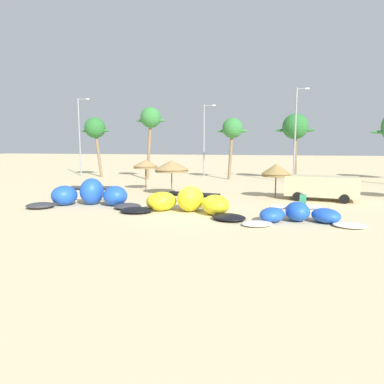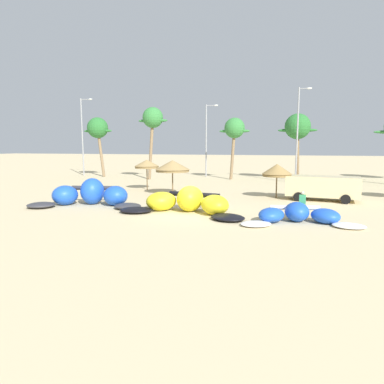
% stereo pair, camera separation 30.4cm
% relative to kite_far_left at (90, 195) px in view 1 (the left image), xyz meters
% --- Properties ---
extents(ground_plane, '(260.00, 260.00, 0.00)m').
position_rel_kite_far_left_xyz_m(ground_plane, '(7.37, -0.66, -0.71)').
color(ground_plane, beige).
extents(kite_far_left, '(8.02, 4.45, 1.86)m').
position_rel_kite_far_left_xyz_m(kite_far_left, '(0.00, 0.00, 0.00)').
color(kite_far_left, '#333338').
rests_on(kite_far_left, ground).
extents(kite_left, '(8.31, 4.30, 1.63)m').
position_rel_kite_far_left_xyz_m(kite_left, '(7.27, -0.79, -0.09)').
color(kite_left, black).
rests_on(kite_left, ground).
extents(kite_left_of_center, '(6.58, 3.58, 1.08)m').
position_rel_kite_far_left_xyz_m(kite_left_of_center, '(13.83, -1.99, -0.30)').
color(kite_left_of_center, white).
rests_on(kite_left_of_center, ground).
extents(beach_umbrella_near_van, '(2.32, 2.32, 2.83)m').
position_rel_kite_far_left_xyz_m(beach_umbrella_near_van, '(0.62, 8.90, 1.72)').
color(beach_umbrella_near_van, brown).
rests_on(beach_umbrella_near_van, ground).
extents(beach_umbrella_middle, '(2.94, 2.94, 2.94)m').
position_rel_kite_far_left_xyz_m(beach_umbrella_middle, '(4.00, 6.29, 1.74)').
color(beach_umbrella_middle, brown).
rests_on(beach_umbrella_middle, ground).
extents(beach_umbrella_near_palms, '(2.35, 2.35, 2.72)m').
position_rel_kite_far_left_xyz_m(beach_umbrella_near_palms, '(12.52, 6.64, 1.52)').
color(beach_umbrella_near_palms, brown).
rests_on(beach_umbrella_near_palms, ground).
extents(parked_van, '(5.48, 2.84, 1.84)m').
position_rel_kite_far_left_xyz_m(parked_van, '(15.79, 6.36, 0.38)').
color(parked_van, beige).
rests_on(parked_van, ground).
extents(person_near_kites, '(0.36, 0.24, 1.62)m').
position_rel_kite_far_left_xyz_m(person_near_kites, '(14.07, -1.07, 0.11)').
color(person_near_kites, '#383842').
rests_on(person_near_kites, ground).
extents(palm_leftmost, '(4.09, 2.73, 7.83)m').
position_rel_kite_far_left_xyz_m(palm_leftmost, '(-10.89, 20.19, 5.62)').
color(palm_leftmost, '#7F6647').
rests_on(palm_leftmost, ground).
extents(palm_left, '(3.72, 2.48, 8.72)m').
position_rel_kite_far_left_xyz_m(palm_left, '(-2.39, 18.33, 6.54)').
color(palm_left, '#7F6647').
rests_on(palm_left, ground).
extents(palm_left_of_gap, '(3.70, 2.46, 7.48)m').
position_rel_kite_far_left_xyz_m(palm_left_of_gap, '(7.17, 20.81, 5.36)').
color(palm_left_of_gap, '#7F6647').
rests_on(palm_left_of_gap, ground).
extents(palm_center_left, '(4.49, 2.99, 7.87)m').
position_rel_kite_far_left_xyz_m(palm_center_left, '(14.50, 21.61, 5.56)').
color(palm_center_left, brown).
rests_on(palm_center_left, ground).
extents(lamppost_west, '(1.83, 0.24, 10.44)m').
position_rel_kite_far_left_xyz_m(lamppost_west, '(-13.62, 20.99, 5.07)').
color(lamppost_west, gray).
rests_on(lamppost_west, ground).
extents(lamppost_west_center, '(1.66, 0.24, 9.47)m').
position_rel_kite_far_left_xyz_m(lamppost_west_center, '(3.13, 23.80, 4.55)').
color(lamppost_west_center, gray).
rests_on(lamppost_west_center, ground).
extents(lamppost_east_center, '(1.43, 0.24, 10.40)m').
position_rel_kite_far_left_xyz_m(lamppost_east_center, '(14.48, 18.94, 5.00)').
color(lamppost_east_center, gray).
rests_on(lamppost_east_center, ground).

